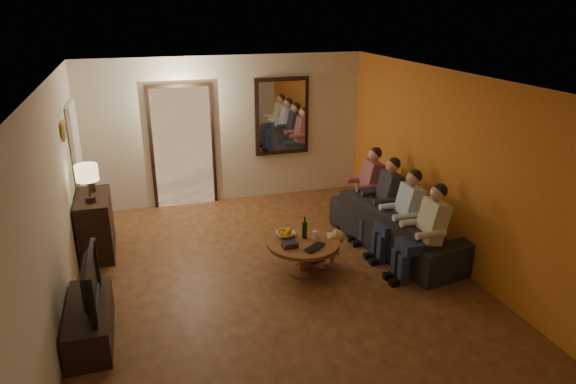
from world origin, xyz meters
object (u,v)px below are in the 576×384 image
object	(u,v)px
laptop	(318,249)
tv_stand	(90,322)
person_a	(427,236)
person_b	(404,218)
coffee_table	(303,257)
sofa	(399,226)
person_d	(367,190)
dresser	(96,225)
person_c	(384,203)
wine_bottle	(305,227)
dog	(321,248)
tv	(84,282)
bowl	(286,234)
table_lamp	(88,183)

from	to	relation	value
laptop	tv_stand	bearing A→B (deg)	153.75
person_a	tv_stand	bearing A→B (deg)	-178.42
person_a	person_b	world-z (taller)	same
tv_stand	coffee_table	distance (m)	2.76
sofa	person_d	bearing A→B (deg)	-3.61
tv_stand	person_a	bearing A→B (deg)	1.58
dresser	coffee_table	size ratio (longest dim) A/B	1.01
sofa	person_c	world-z (taller)	person_c
person_b	wine_bottle	xyz separation A→B (m)	(-1.43, 0.11, 0.01)
dog	person_d	bearing A→B (deg)	58.97
tv	wine_bottle	size ratio (longest dim) A/B	3.15
person_b	dog	distance (m)	1.24
person_a	dog	size ratio (longest dim) A/B	2.14
dresser	wine_bottle	distance (m)	3.02
person_a	bowl	xyz separation A→B (m)	(-1.66, 0.83, -0.12)
person_b	person_c	world-z (taller)	same
person_c	laptop	distance (m)	1.64
person_b	dog	xyz separation A→B (m)	(-1.19, 0.08, -0.32)
person_d	coffee_table	size ratio (longest dim) A/B	1.23
tv	coffee_table	world-z (taller)	tv
person_d	dog	bearing A→B (deg)	-136.95
tv	person_b	bearing A→B (deg)	-80.22
sofa	laptop	size ratio (longest dim) A/B	7.21
person_c	bowl	bearing A→B (deg)	-167.27
tv_stand	laptop	bearing A→B (deg)	9.02
dresser	person_b	size ratio (longest dim) A/B	0.82
person_a	wine_bottle	bearing A→B (deg)	153.74
tv	person_d	bearing A→B (deg)	-65.21
wine_bottle	dresser	bearing A→B (deg)	154.30
dresser	tv	xyz separation A→B (m)	(0.00, -2.13, 0.25)
bowl	tv_stand	bearing A→B (deg)	-159.30
person_c	person_d	size ratio (longest dim) A/B	1.00
dresser	bowl	distance (m)	2.75
person_a	person_d	distance (m)	1.80
person_b	bowl	distance (m)	1.68
person_c	laptop	size ratio (longest dim) A/B	3.65
table_lamp	wine_bottle	size ratio (longest dim) A/B	1.74
wine_bottle	dog	bearing A→B (deg)	-4.86
tv	table_lamp	bearing A→B (deg)	0.00
tv_stand	person_d	size ratio (longest dim) A/B	1.01
bowl	person_c	bearing A→B (deg)	12.73
coffee_table	bowl	size ratio (longest dim) A/B	3.77
bowl	wine_bottle	size ratio (longest dim) A/B	0.84
tv_stand	person_a	size ratio (longest dim) A/B	1.01
tv_stand	person_c	distance (m)	4.37
person_b	bowl	world-z (taller)	person_b
tv	bowl	xyz separation A→B (m)	(2.49, 0.94, -0.20)
person_a	coffee_table	bearing A→B (deg)	157.76
bowl	dresser	bearing A→B (deg)	154.48
person_b	laptop	world-z (taller)	person_b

